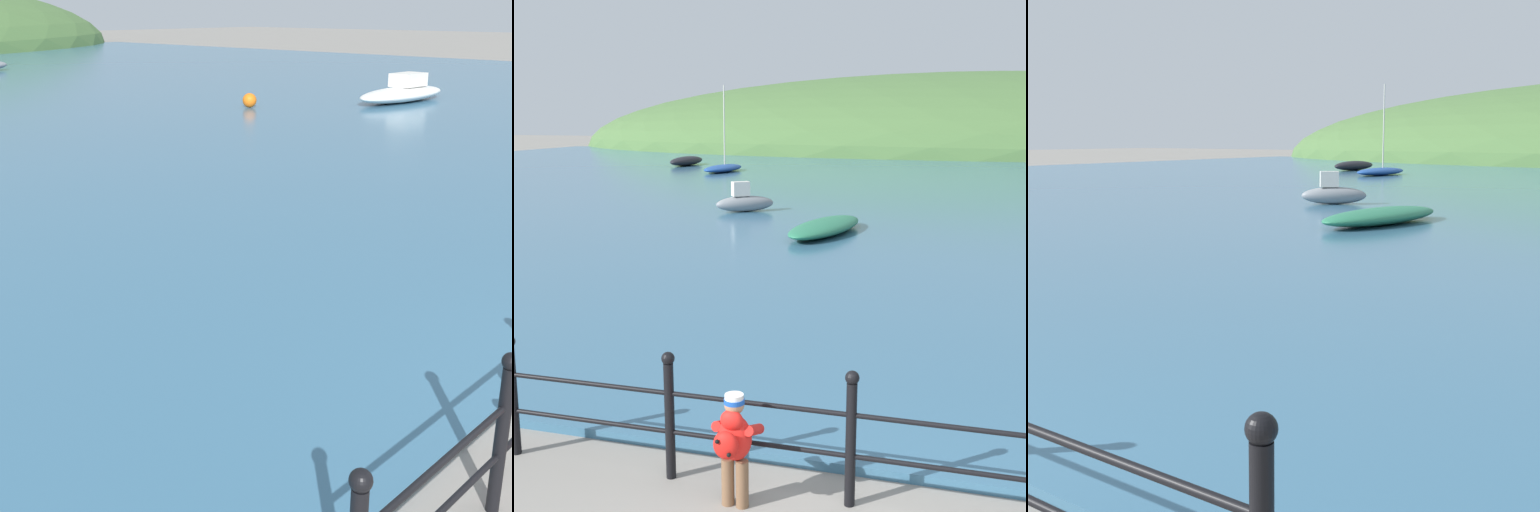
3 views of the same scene
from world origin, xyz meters
TOP-DOWN VIEW (x-y plane):
  - boat_green_fishing at (16.96, 13.93)m, footprint 4.70×1.65m
  - mooring_buoy at (11.96, 16.84)m, footprint 0.48×0.48m

SIDE VIEW (x-z plane):
  - mooring_buoy at x=11.96m, z-range 0.10..0.58m
  - boat_green_fishing at x=16.96m, z-range -0.07..0.91m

